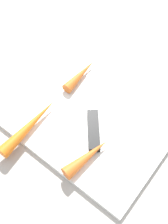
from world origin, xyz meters
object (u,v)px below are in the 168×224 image
object	(u,v)px
cutting_board	(84,114)
carrot_shortest	(87,157)
knife	(93,124)
carrot_longest	(30,125)
carrot_medium	(81,74)

from	to	relation	value
cutting_board	carrot_shortest	distance (m)	0.11
knife	cutting_board	bearing A→B (deg)	27.07
carrot_longest	knife	bearing A→B (deg)	-50.61
carrot_longest	carrot_medium	distance (m)	0.17
knife	carrot_medium	bearing A→B (deg)	9.97
cutting_board	carrot_longest	xyz separation A→B (m)	(-0.06, -0.10, 0.02)
carrot_longest	carrot_medium	size ratio (longest dim) A/B	1.48
carrot_longest	carrot_shortest	world-z (taller)	same
knife	carrot_shortest	bearing A→B (deg)	168.74
cutting_board	knife	bearing A→B (deg)	-22.86
cutting_board	carrot_longest	world-z (taller)	carrot_longest
carrot_longest	carrot_shortest	size ratio (longest dim) A/B	1.49
carrot_medium	carrot_shortest	distance (m)	0.20
cutting_board	carrot_longest	bearing A→B (deg)	-120.82
knife	carrot_shortest	distance (m)	0.07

